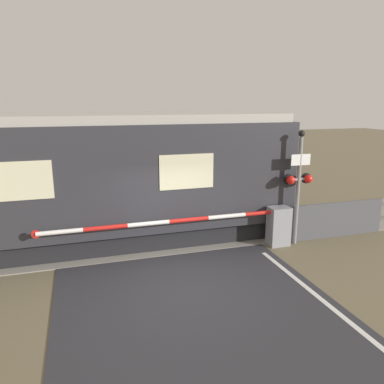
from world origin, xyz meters
TOP-DOWN VIEW (x-y plane):
  - ground_plane at (0.00, 0.00)m, footprint 80.00×80.00m
  - track_bed at (0.00, 3.19)m, footprint 36.00×3.20m
  - train at (-3.47, 3.19)m, footprint 14.82×2.90m
  - crossing_barrier at (2.61, 1.47)m, footprint 6.90×0.44m
  - signal_post at (3.82, 1.42)m, footprint 0.87×0.26m
  - roadside_fence at (5.35, 1.55)m, footprint 3.22×0.06m

SIDE VIEW (x-z plane):
  - ground_plane at x=0.00m, z-range 0.00..0.00m
  - track_bed at x=0.00m, z-range -0.04..0.09m
  - roadside_fence at x=5.35m, z-range 0.00..1.10m
  - crossing_barrier at x=2.61m, z-range 0.10..1.24m
  - signal_post at x=3.82m, z-range 0.23..3.54m
  - train at x=-3.47m, z-range 0.05..3.79m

